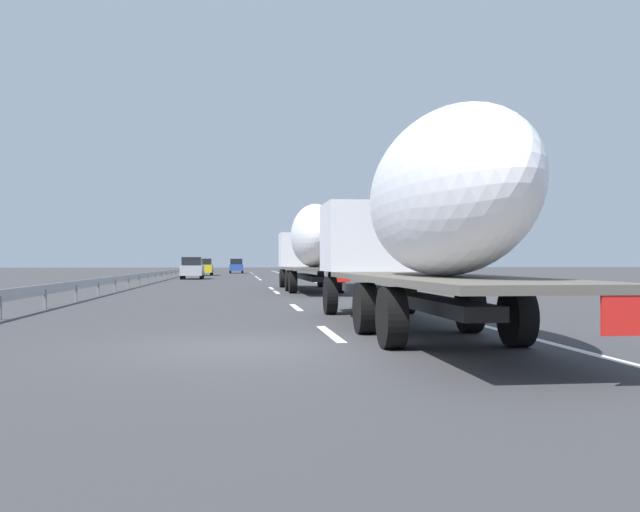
{
  "coord_description": "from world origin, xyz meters",
  "views": [
    {
      "loc": [
        -11.77,
        0.08,
        1.46
      ],
      "look_at": [
        18.23,
        -3.56,
        1.72
      ],
      "focal_mm": 38.43,
      "sensor_mm": 36.0,
      "label": 1
    }
  ],
  "objects_px": {
    "car_blue_sedan": "(236,266)",
    "truck_lead": "(311,243)",
    "car_silver_hatch": "(192,268)",
    "truck_trailing": "(421,216)",
    "car_yellow_coupe": "(204,267)",
    "road_sign": "(326,251)"
  },
  "relations": [
    {
      "from": "car_blue_sedan",
      "to": "truck_lead",
      "type": "bearing_deg",
      "value": -176.07
    },
    {
      "from": "car_silver_hatch",
      "to": "truck_trailing",
      "type": "bearing_deg",
      "value": -170.72
    },
    {
      "from": "car_silver_hatch",
      "to": "car_yellow_coupe",
      "type": "bearing_deg",
      "value": -0.91
    },
    {
      "from": "car_yellow_coupe",
      "to": "road_sign",
      "type": "height_order",
      "value": "road_sign"
    },
    {
      "from": "truck_trailing",
      "to": "car_blue_sedan",
      "type": "relative_size",
      "value": 3.41
    },
    {
      "from": "truck_trailing",
      "to": "car_yellow_coupe",
      "type": "bearing_deg",
      "value": 6.7
    },
    {
      "from": "car_blue_sedan",
      "to": "road_sign",
      "type": "height_order",
      "value": "road_sign"
    },
    {
      "from": "car_silver_hatch",
      "to": "road_sign",
      "type": "height_order",
      "value": "road_sign"
    },
    {
      "from": "truck_lead",
      "to": "car_silver_hatch",
      "type": "distance_m",
      "value": 26.15
    },
    {
      "from": "car_blue_sedan",
      "to": "road_sign",
      "type": "distance_m",
      "value": 37.3
    },
    {
      "from": "road_sign",
      "to": "car_blue_sedan",
      "type": "bearing_deg",
      "value": 10.61
    },
    {
      "from": "truck_trailing",
      "to": "truck_lead",
      "type": "bearing_deg",
      "value": -0.0
    },
    {
      "from": "car_silver_hatch",
      "to": "road_sign",
      "type": "xyz_separation_m",
      "value": [
        -6.78,
        -10.55,
        1.39
      ]
    },
    {
      "from": "truck_trailing",
      "to": "car_blue_sedan",
      "type": "distance_m",
      "value": 75.56
    },
    {
      "from": "car_blue_sedan",
      "to": "car_yellow_coupe",
      "type": "height_order",
      "value": "car_blue_sedan"
    },
    {
      "from": "truck_lead",
      "to": "car_yellow_coupe",
      "type": "xyz_separation_m",
      "value": [
        40.73,
        7.2,
        -1.48
      ]
    },
    {
      "from": "car_yellow_coupe",
      "to": "car_silver_hatch",
      "type": "bearing_deg",
      "value": 179.09
    },
    {
      "from": "truck_lead",
      "to": "car_blue_sedan",
      "type": "height_order",
      "value": "truck_lead"
    },
    {
      "from": "car_silver_hatch",
      "to": "car_yellow_coupe",
      "type": "xyz_separation_m",
      "value": [
        15.7,
        -0.25,
        -0.02
      ]
    },
    {
      "from": "car_silver_hatch",
      "to": "car_blue_sedan",
      "type": "distance_m",
      "value": 30.09
    },
    {
      "from": "car_silver_hatch",
      "to": "road_sign",
      "type": "relative_size",
      "value": 1.36
    },
    {
      "from": "truck_lead",
      "to": "car_blue_sedan",
      "type": "xyz_separation_m",
      "value": [
        54.89,
        3.77,
        -1.46
      ]
    }
  ]
}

